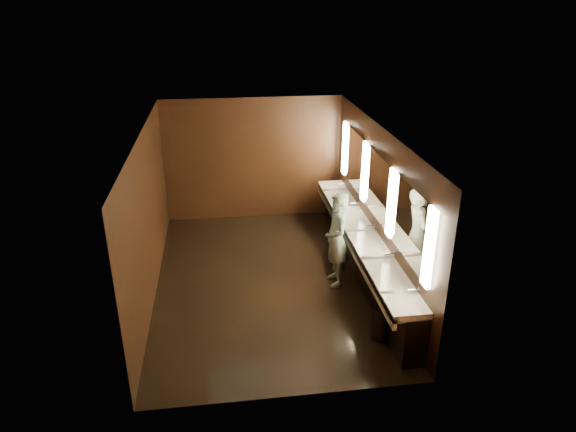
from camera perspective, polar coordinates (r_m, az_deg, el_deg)
The scene contains 10 objects.
floor at distance 9.57m, azimuth -2.33°, elevation -7.13°, with size 6.00×6.00×0.00m, color black.
ceiling at distance 8.48m, azimuth -2.65°, elevation 9.34°, with size 4.00×6.00×0.02m, color #2D2D2B.
wall_back at distance 11.74m, azimuth -3.89°, elevation 6.30°, with size 4.00×0.02×2.80m, color black.
wall_front at distance 6.30m, azimuth 0.17°, elevation -10.05°, with size 4.00×0.02×2.80m, color black.
wall_left at distance 8.99m, azimuth -15.27°, elevation -0.09°, with size 0.02×6.00×2.80m, color black.
wall_right at distance 9.31m, azimuth 9.87°, elevation 1.25°, with size 0.02×6.00×2.80m, color black.
sink_counter at distance 9.63m, azimuth 8.32°, elevation -3.79°, with size 0.55×5.40×1.01m.
mirror_band at distance 9.18m, azimuth 9.90°, elevation 3.26°, with size 0.06×5.03×1.15m.
person at distance 9.12m, azimuth 5.43°, elevation -2.63°, with size 0.64×0.42×1.75m, color #9AD4E6.
trash_bin at distance 8.14m, azimuth 10.33°, elevation -11.45°, with size 0.34×0.34×0.53m, color black.
Camera 1 is at (-0.73, -8.19, 4.90)m, focal length 32.00 mm.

